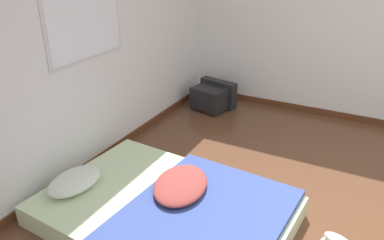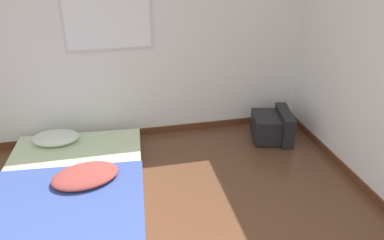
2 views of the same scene
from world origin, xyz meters
TOP-DOWN VIEW (x-y plane):
  - wall_back at (0.00, 3.01)m, footprint 7.41×0.08m
  - mattress_bed at (-0.39, 1.82)m, footprint 1.55×2.10m
  - crt_tv at (2.02, 2.51)m, footprint 0.54×0.59m

SIDE VIEW (x-z plane):
  - mattress_bed at x=-0.39m, z-range -0.04..0.29m
  - crt_tv at x=2.02m, z-range -0.01..0.37m
  - wall_back at x=0.00m, z-range -0.01..2.59m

